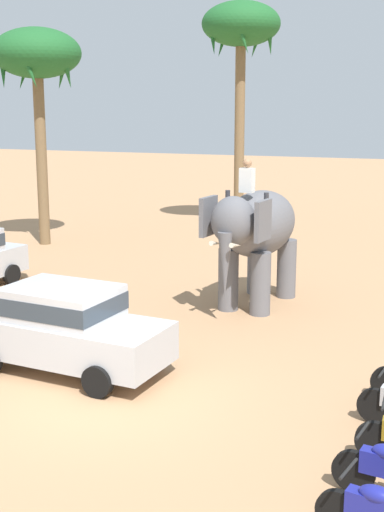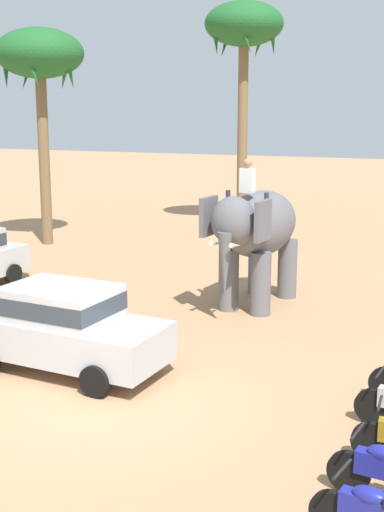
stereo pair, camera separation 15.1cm
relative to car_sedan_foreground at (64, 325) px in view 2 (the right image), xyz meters
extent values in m
plane|color=tan|center=(1.30, -1.04, -0.93)|extent=(120.00, 120.00, 0.00)
cube|color=#B7BABF|center=(0.04, 0.00, -0.25)|extent=(4.23, 2.05, 0.76)
cube|color=#B7BABF|center=(-0.06, 0.01, 0.45)|extent=(2.23, 1.74, 0.64)
cube|color=#2D3842|center=(-0.06, 0.01, 0.45)|extent=(2.25, 1.76, 0.35)
cylinder|color=black|center=(1.38, 0.73, -0.63)|extent=(0.61, 0.23, 0.60)
cylinder|color=black|center=(1.23, -0.96, -0.63)|extent=(0.61, 0.23, 0.60)
cylinder|color=black|center=(-1.15, 0.96, -0.63)|extent=(0.61, 0.23, 0.60)
cylinder|color=black|center=(-5.03, 5.31, -0.63)|extent=(0.25, 0.62, 0.60)
ellipsoid|color=slate|center=(2.26, 6.00, 1.22)|extent=(1.97, 3.27, 1.70)
cylinder|color=slate|center=(2.58, 5.02, -0.13)|extent=(0.52, 0.52, 1.60)
cylinder|color=slate|center=(1.71, 5.13, -0.13)|extent=(0.52, 0.52, 1.60)
cylinder|color=slate|center=(2.81, 6.87, -0.13)|extent=(0.52, 0.52, 1.60)
cylinder|color=slate|center=(1.94, 6.98, -0.13)|extent=(0.52, 0.52, 1.60)
ellipsoid|color=slate|center=(2.06, 4.38, 1.52)|extent=(1.21, 1.13, 1.20)
cube|color=slate|center=(2.79, 4.40, 1.57)|extent=(0.22, 0.81, 0.96)
cube|color=slate|center=(1.36, 4.57, 1.57)|extent=(0.22, 0.81, 0.96)
cone|color=slate|center=(2.01, 3.94, 0.52)|extent=(0.40, 0.40, 1.60)
cone|color=beige|center=(2.27, 3.96, 1.02)|extent=(0.19, 0.57, 0.21)
cone|color=beige|center=(1.76, 4.02, 1.02)|extent=(0.19, 0.57, 0.21)
cube|color=white|center=(2.16, 5.15, 2.42)|extent=(0.37, 0.28, 0.60)
sphere|color=#A87A56|center=(2.16, 5.15, 2.84)|extent=(0.22, 0.22, 0.22)
cylinder|color=#333338|center=(2.67, 5.09, 1.87)|extent=(0.12, 0.12, 0.55)
cylinder|color=#333338|center=(1.64, 5.22, 1.87)|extent=(0.12, 0.12, 0.55)
ellipsoid|color=navy|center=(6.42, -3.67, -0.23)|extent=(0.48, 0.33, 0.20)
cylinder|color=black|center=(6.06, -3.60, -0.01)|extent=(0.15, 0.55, 0.04)
cylinder|color=black|center=(6.00, -2.51, -0.63)|extent=(0.61, 0.19, 0.60)
ellipsoid|color=navy|center=(6.44, -2.58, -0.23)|extent=(0.47, 0.30, 0.20)
cylinder|color=black|center=(6.08, -2.52, -0.01)|extent=(0.12, 0.55, 0.04)
cylinder|color=black|center=(6.16, -1.50, -0.63)|extent=(0.60, 0.11, 0.60)
cylinder|color=black|center=(6.25, -1.49, -0.01)|extent=(0.05, 0.55, 0.04)
cylinder|color=black|center=(6.02, -0.24, -0.63)|extent=(0.61, 0.17, 0.60)
cylinder|color=black|center=(6.11, -0.26, -0.01)|extent=(0.11, 0.55, 0.04)
cylinder|color=brown|center=(-7.48, 10.93, 2.46)|extent=(0.40, 0.40, 6.79)
ellipsoid|color=#1E5B28|center=(-7.48, 10.93, 6.06)|extent=(3.20, 3.20, 1.80)
cone|color=#1E5B28|center=(-6.28, 10.93, 5.56)|extent=(0.40, 0.92, 1.64)
cone|color=#1E5B28|center=(-7.11, 12.07, 5.56)|extent=(0.91, 0.57, 1.67)
cone|color=#1E5B28|center=(-8.45, 11.63, 5.56)|extent=(0.73, 0.83, 1.69)
cone|color=#1E5B28|center=(-8.45, 10.22, 5.56)|extent=(0.73, 0.83, 1.69)
cone|color=#1E5B28|center=(-7.11, 9.79, 5.56)|extent=(0.91, 0.57, 1.67)
cylinder|color=brown|center=(-1.69, 16.96, 3.16)|extent=(0.42, 0.42, 8.17)
ellipsoid|color=#1E5B28|center=(-1.69, 16.96, 7.44)|extent=(3.20, 3.20, 1.80)
cone|color=#1E5B28|center=(-0.49, 16.96, 6.94)|extent=(0.40, 0.92, 1.64)
cone|color=#1E5B28|center=(-1.32, 18.10, 6.94)|extent=(0.91, 0.57, 1.67)
cone|color=#1E5B28|center=(-2.66, 17.67, 6.94)|extent=(0.73, 0.83, 1.69)
cone|color=#1E5B28|center=(-2.66, 16.26, 6.94)|extent=(0.73, 0.83, 1.69)
cone|color=#1E5B28|center=(-1.32, 15.82, 6.94)|extent=(0.91, 0.57, 1.67)
camera|label=1|loc=(7.04, -11.37, 4.24)|focal=49.04mm
camera|label=2|loc=(7.18, -11.31, 4.24)|focal=49.04mm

